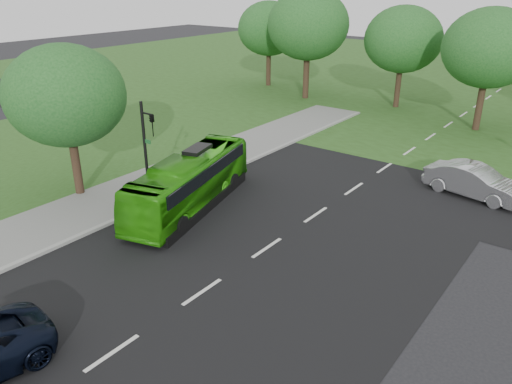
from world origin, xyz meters
TOP-DOWN VIEW (x-y plane):
  - ground at (0.00, 0.00)m, footprint 160.00×160.00m
  - street_surfaces at (-0.38, 22.75)m, footprint 120.00×120.00m
  - tree_park_a at (-13.82, 27.35)m, footprint 7.32×7.32m
  - tree_park_b at (-5.58, 29.14)m, footprint 6.47×6.47m
  - tree_park_c at (2.04, 25.88)m, footprint 6.57×6.57m
  - tree_park_f at (-20.17, 30.20)m, footprint 6.32×6.32m
  - tree_side_near at (-11.09, 0.68)m, footprint 5.79×5.79m
  - bus at (-5.50, 3.16)m, footprint 4.55×9.55m
  - sedan at (5.34, 12.87)m, footprint 5.20×2.54m
  - traffic_light at (-7.04, 2.00)m, footprint 0.84×0.25m

SIDE VIEW (x-z plane):
  - ground at x=0.00m, z-range 0.00..0.00m
  - street_surfaces at x=-0.38m, z-range -0.05..0.10m
  - sedan at x=5.34m, z-range 0.00..1.64m
  - bus at x=-5.50m, z-range 0.00..2.59m
  - traffic_light at x=-7.04m, z-range 0.46..5.71m
  - tree_side_near at x=-11.09m, z-range 1.37..9.07m
  - tree_park_b at x=-5.58m, z-range 1.48..9.97m
  - tree_park_f at x=-20.17m, z-range 1.52..9.95m
  - tree_park_c at x=2.04m, z-range 1.56..10.28m
  - tree_park_a at x=-13.82m, z-range 1.74..11.46m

